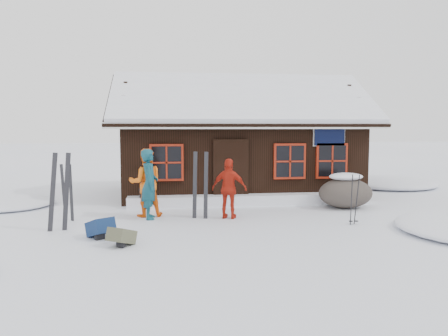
{
  "coord_description": "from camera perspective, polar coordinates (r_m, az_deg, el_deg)",
  "views": [
    {
      "loc": [
        -1.06,
        -11.06,
        2.42
      ],
      "look_at": [
        0.49,
        0.93,
        1.3
      ],
      "focal_mm": 35.0,
      "sensor_mm": 36.0,
      "label": 1
    }
  ],
  "objects": [
    {
      "name": "mountain_hut",
      "position": [
        16.27,
        1.7,
        2.32
      ],
      "size": [
        8.9,
        6.09,
        4.42
      ],
      "color": "black",
      "rests_on": "ground"
    },
    {
      "name": "skier_orange_right",
      "position": [
        11.61,
        0.69,
        -2.71
      ],
      "size": [
        1.02,
        0.72,
        1.61
      ],
      "primitive_type": "imported",
      "rotation": [
        0.0,
        0.0,
        2.75
      ],
      "color": "#B42212",
      "rests_on": "ground"
    },
    {
      "name": "ski_pair_right",
      "position": [
        11.62,
        -3.1,
        -2.39
      ],
      "size": [
        0.43,
        0.18,
        1.84
      ],
      "rotation": [
        0.0,
        0.0,
        -0.35
      ],
      "color": "black",
      "rests_on": "ground"
    },
    {
      "name": "backpack_olive",
      "position": [
        9.3,
        -13.23,
        -9.04
      ],
      "size": [
        0.6,
        0.64,
        0.28
      ],
      "primitive_type": "cube",
      "rotation": [
        0.0,
        0.0,
        -0.56
      ],
      "color": "#4F5039",
      "rests_on": "ground"
    },
    {
      "name": "ski_pair_left",
      "position": [
        10.92,
        -20.69,
        -3.06
      ],
      "size": [
        0.59,
        0.11,
        1.9
      ],
      "rotation": [
        0.0,
        0.0,
        0.01
      ],
      "color": "black",
      "rests_on": "ground"
    },
    {
      "name": "skier_teal",
      "position": [
        11.72,
        -9.71,
        -2.08
      ],
      "size": [
        0.48,
        0.7,
        1.86
      ],
      "primitive_type": "imported",
      "rotation": [
        0.0,
        0.0,
        1.62
      ],
      "color": "#114452",
      "rests_on": "ground"
    },
    {
      "name": "ski_poles",
      "position": [
        11.4,
        16.63,
        -4.07
      ],
      "size": [
        0.23,
        0.11,
        1.29
      ],
      "color": "black",
      "rests_on": "ground"
    },
    {
      "name": "snow_mounds",
      "position": [
        13.43,
        4.43,
        -5.11
      ],
      "size": [
        20.6,
        13.2,
        0.48
      ],
      "color": "white",
      "rests_on": "ground"
    },
    {
      "name": "skier_orange_left",
      "position": [
        12.06,
        -10.19,
        -1.9
      ],
      "size": [
        0.98,
        0.81,
        1.86
      ],
      "primitive_type": "imported",
      "rotation": [
        0.0,
        0.0,
        3.27
      ],
      "color": "orange",
      "rests_on": "ground"
    },
    {
      "name": "skier_crouched",
      "position": [
        13.31,
        -10.26,
        -2.86
      ],
      "size": [
        0.63,
        0.63,
        1.11
      ],
      "primitive_type": "imported",
      "rotation": [
        0.0,
        0.0,
        0.76
      ],
      "color": "black",
      "rests_on": "ground"
    },
    {
      "name": "snow_drift",
      "position": [
        13.74,
        3.48,
        -4.12
      ],
      "size": [
        7.6,
        0.6,
        0.35
      ],
      "primitive_type": "cube",
      "color": "white",
      "rests_on": "ground"
    },
    {
      "name": "ground",
      "position": [
        11.37,
        -1.86,
        -7.0
      ],
      "size": [
        120.0,
        120.0,
        0.0
      ],
      "primitive_type": "plane",
      "color": "white",
      "rests_on": "ground"
    },
    {
      "name": "ski_pair_mid",
      "position": [
        12.11,
        -19.78,
        -3.13
      ],
      "size": [
        0.36,
        0.22,
        1.53
      ],
      "rotation": [
        0.0,
        0.0,
        -0.53
      ],
      "color": "black",
      "rests_on": "ground"
    },
    {
      "name": "boulder",
      "position": [
        13.68,
        15.58,
        -3.04
      ],
      "size": [
        1.64,
        1.23,
        0.95
      ],
      "color": "#4F453F",
      "rests_on": "ground"
    },
    {
      "name": "backpack_blue",
      "position": [
        10.07,
        -15.81,
        -7.89
      ],
      "size": [
        0.7,
        0.74,
        0.32
      ],
      "primitive_type": "cube",
      "rotation": [
        0.0,
        0.0,
        0.62
      ],
      "color": "#12274F",
      "rests_on": "ground"
    }
  ]
}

